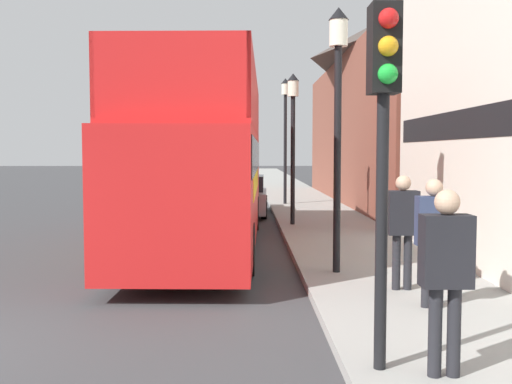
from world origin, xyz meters
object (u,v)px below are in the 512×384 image
(pedestrian_second, at_px, (433,230))
(traffic_signal, at_px, (384,104))
(parked_car_ahead_of_bus, at_px, (243,197))
(lamp_post_nearest, at_px, (338,91))
(tour_bus, at_px, (205,173))
(pedestrian_third, at_px, (403,221))
(lamp_post_third, at_px, (285,119))
(pedestrian_nearest, at_px, (446,265))
(lamp_post_second, at_px, (293,120))

(pedestrian_second, relative_size, traffic_signal, 0.50)
(parked_car_ahead_of_bus, distance_m, lamp_post_nearest, 11.56)
(pedestrian_second, bearing_deg, tour_bus, 119.83)
(tour_bus, distance_m, pedestrian_third, 6.17)
(parked_car_ahead_of_bus, bearing_deg, lamp_post_third, 63.19)
(lamp_post_nearest, bearing_deg, pedestrian_second, -68.71)
(lamp_post_third, bearing_deg, pedestrian_nearest, -89.21)
(pedestrian_second, bearing_deg, traffic_signal, -117.95)
(pedestrian_nearest, xyz_separation_m, pedestrian_third, (0.54, 3.61, -0.01))
(pedestrian_second, distance_m, pedestrian_third, 1.08)
(pedestrian_second, bearing_deg, pedestrian_third, 97.63)
(pedestrian_second, height_order, pedestrian_third, pedestrian_third)
(lamp_post_nearest, height_order, lamp_post_second, lamp_post_nearest)
(pedestrian_nearest, distance_m, lamp_post_nearest, 5.44)
(lamp_post_third, bearing_deg, pedestrian_third, -87.05)
(pedestrian_nearest, height_order, lamp_post_second, lamp_post_second)
(traffic_signal, bearing_deg, lamp_post_second, 89.71)
(lamp_post_nearest, xyz_separation_m, lamp_post_second, (-0.23, 7.11, -0.13))
(parked_car_ahead_of_bus, xyz_separation_m, pedestrian_nearest, (1.99, -16.10, 0.55))
(pedestrian_nearest, height_order, lamp_post_third, lamp_post_third)
(lamp_post_nearest, xyz_separation_m, lamp_post_third, (0.01, 14.23, 0.31))
(pedestrian_nearest, xyz_separation_m, traffic_signal, (-0.57, 0.19, 1.52))
(parked_car_ahead_of_bus, relative_size, lamp_post_nearest, 0.95)
(pedestrian_third, xyz_separation_m, lamp_post_second, (-1.04, 8.50, 2.01))
(tour_bus, xyz_separation_m, pedestrian_second, (3.55, -6.18, -0.57))
(pedestrian_nearest, bearing_deg, traffic_signal, 161.36)
(lamp_post_nearest, bearing_deg, pedestrian_third, -59.58)
(lamp_post_nearest, distance_m, lamp_post_third, 14.23)
(pedestrian_nearest, relative_size, pedestrian_second, 1.01)
(pedestrian_third, relative_size, lamp_post_nearest, 0.38)
(tour_bus, distance_m, pedestrian_nearest, 9.20)
(pedestrian_second, bearing_deg, lamp_post_nearest, 111.29)
(pedestrian_third, xyz_separation_m, lamp_post_third, (-0.80, 15.61, 2.45))
(lamp_post_third, bearing_deg, tour_bus, -103.91)
(pedestrian_nearest, distance_m, lamp_post_third, 19.38)
(pedestrian_nearest, bearing_deg, lamp_post_nearest, 93.13)
(traffic_signal, bearing_deg, lamp_post_third, 89.09)
(tour_bus, bearing_deg, pedestrian_second, -58.32)
(lamp_post_third, bearing_deg, lamp_post_second, -91.94)
(pedestrian_nearest, xyz_separation_m, pedestrian_second, (0.68, 2.54, -0.01))
(lamp_post_second, bearing_deg, traffic_signal, -90.29)
(lamp_post_second, bearing_deg, lamp_post_third, 88.06)
(pedestrian_nearest, distance_m, lamp_post_second, 12.28)
(lamp_post_second, bearing_deg, lamp_post_nearest, -88.13)
(tour_bus, distance_m, parked_car_ahead_of_bus, 7.51)
(parked_car_ahead_of_bus, bearing_deg, pedestrian_second, -76.72)
(pedestrian_nearest, height_order, pedestrian_second, pedestrian_nearest)
(tour_bus, bearing_deg, lamp_post_second, 56.96)
(tour_bus, relative_size, pedestrian_nearest, 6.11)
(pedestrian_third, bearing_deg, lamp_post_third, 92.95)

